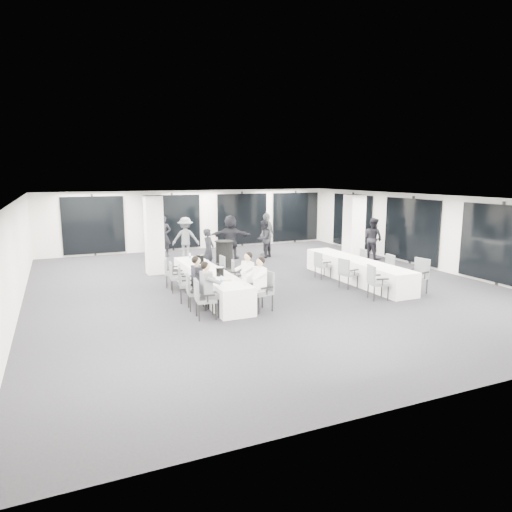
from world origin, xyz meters
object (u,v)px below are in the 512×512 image
Objects in this scene: chair_side_left_mid at (347,271)px; standing_guest_f at (231,234)px; chair_side_left_near at (376,280)px; standing_guest_d at (267,231)px; chair_main_right_second at (251,284)px; chair_main_right_far at (219,267)px; ice_bucket_near at (220,272)px; chair_main_left_second at (193,290)px; chair_main_left_fourth at (175,275)px; standing_guest_b at (264,236)px; chair_side_right_near at (419,273)px; chair_main_left_near at (202,296)px; standing_guest_g at (163,234)px; chair_main_right_mid at (240,276)px; chair_main_right_fourth at (229,272)px; chair_main_right_near at (263,288)px; chair_side_right_mid at (386,267)px; standing_guest_e at (358,234)px; standing_guest_c at (186,235)px; chair_side_left_far at (321,263)px; standing_guest_a at (209,247)px; chair_main_left_mid at (185,281)px; ice_bucket_far at (200,259)px; standing_guest_h at (373,236)px; banquet_table_main at (209,283)px; banquet_table_side at (356,270)px; cocktail_table at (224,254)px; chair_main_left_far at (170,271)px; chair_side_right_far at (360,260)px.

chair_side_left_mid is 6.49m from standing_guest_f.
chair_side_left_near is 0.47× the size of standing_guest_d.
chair_main_right_far is at bearing -5.97° from chair_main_right_second.
chair_main_left_second is at bearing -155.35° from ice_bucket_near.
standing_guest_b is at bearing 138.89° from chair_main_left_fourth.
chair_main_left_fourth is 0.89× the size of chair_side_right_near.
chair_side_right_near is at bearing 107.18° from chair_side_left_near.
chair_main_right_far is 0.41× the size of standing_guest_d.
chair_main_left_near is 9.07m from standing_guest_g.
ice_bucket_near is (-0.79, -0.49, 0.31)m from chair_main_right_mid.
chair_main_right_near is at bearing -164.77° from chair_main_right_fourth.
standing_guest_f is (1.83, 7.39, 0.46)m from chair_main_right_near.
chair_main_right_near is at bearing 98.08° from chair_main_left_near.
chair_main_right_far is 4.30m from standing_guest_f.
standing_guest_f reaches higher than ice_bucket_near.
chair_side_right_mid is (5.04, -0.44, -0.04)m from chair_main_right_mid.
standing_guest_e reaches higher than chair_main_right_near.
chair_side_right_near is 9.80m from standing_guest_c.
standing_guest_d is (5.24, 4.69, 0.54)m from chair_main_left_fourth.
chair_side_left_far is at bearing 48.28° from standing_guest_d.
standing_guest_f is 2.97m from standing_guest_g.
standing_guest_a is at bearing -153.22° from chair_side_left_mid.
standing_guest_f is at bearing 162.13° from chair_main_left_mid.
standing_guest_b is 5.53m from ice_bucket_far.
standing_guest_h is at bearing -66.94° from chair_main_right_second.
standing_guest_b is (-0.17, 5.90, 0.38)m from chair_side_left_mid.
standing_guest_c is (1.78, 5.45, 0.46)m from chair_main_left_fourth.
chair_main_right_far is (1.66, 1.93, -0.09)m from chair_main_left_mid.
standing_guest_a is 0.90× the size of standing_guest_h.
ice_bucket_near is (0.05, -0.84, 0.50)m from banquet_table_main.
chair_main_right_second reaches higher than chair_side_left_far.
banquet_table_side is at bearing 66.85° from standing_guest_b.
standing_guest_h is at bearing -50.83° from standing_guest_a.
chair_main_left_near is 1.12× the size of chair_main_right_fourth.
cocktail_table reaches higher than chair_main_right_mid.
standing_guest_a is at bearing -153.51° from cocktail_table.
chair_main_right_far is 3.46× the size of ice_bucket_near.
standing_guest_c is at bearing 169.94° from chair_main_left_fourth.
chair_main_left_far is 1.03m from ice_bucket_far.
standing_guest_e is at bearing -25.62° from chair_side_right_far.
chair_main_right_second is (1.67, 0.85, -0.04)m from chair_main_left_near.
cocktail_table reaches higher than chair_main_right_second.
cocktail_table reaches higher than ice_bucket_far.
chair_main_right_far is 2.51m from ice_bucket_near.
chair_main_right_second is at bearing 119.51° from standing_guest_e.
chair_side_left_near is at bearing 66.41° from chair_main_left_far.
chair_main_left_near is (-5.88, -1.78, 0.19)m from banquet_table_side.
chair_main_left_mid is (-2.61, -4.06, 0.06)m from cocktail_table.
chair_main_right_second is 1.03× the size of chair_side_right_far.
banquet_table_main is at bearing -84.42° from chair_side_left_far.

